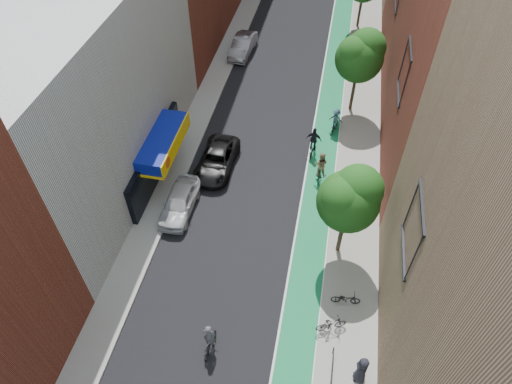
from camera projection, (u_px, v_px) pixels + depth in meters
The scene contains 16 objects.
bike_lane at pixel (332, 93), 37.97m from camera, with size 2.00×68.00×0.01m, color #12683A.
sidewalk_left at pixel (215, 80), 39.22m from camera, with size 2.00×68.00×0.15m, color gray.
sidewalk_right at pixel (362, 96), 37.59m from camera, with size 3.00×68.00×0.15m, color gray.
building_left_white at pixel (79, 96), 27.50m from camera, with size 8.00×20.00×12.00m, color silver.
tree_near at pixel (350, 198), 23.65m from camera, with size 3.40×3.36×6.42m.
tree_mid at pixel (360, 55), 32.86m from camera, with size 3.55×3.53×6.74m.
parked_car_white at pixel (179, 202), 28.69m from camera, with size 1.79×4.45×1.52m, color silver.
parked_car_black at pixel (217, 160), 31.40m from camera, with size 2.32×5.04×1.40m, color black.
parked_car_silver at pixel (243, 46), 41.77m from camera, with size 1.65×4.74×1.56m, color gray.
cyclist_lead at pixel (210, 341), 22.45m from camera, with size 0.70×1.69×2.08m.
cyclist_lane_near at pixel (320, 168), 30.42m from camera, with size 0.96×1.56×2.24m.
cyclist_lane_mid at pixel (313, 144), 32.25m from camera, with size 1.16×1.68×2.23m.
cyclist_lane_far at pixel (335, 122), 34.03m from camera, with size 1.12×1.84×1.92m.
parked_bike_mid at pixel (331, 324), 23.15m from camera, with size 0.46×1.64×0.98m, color black.
parked_bike_far at pixel (346, 299), 24.23m from camera, with size 0.55×1.57×0.82m, color black.
pedestrian at pixel (362, 370), 21.11m from camera, with size 0.92×0.60×1.88m, color black.
Camera 1 is at (3.89, -6.54, 22.14)m, focal length 32.00 mm.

